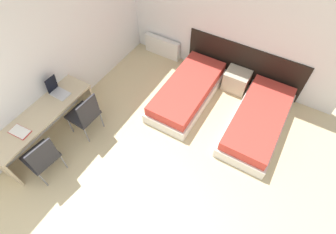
{
  "coord_description": "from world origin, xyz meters",
  "views": [
    {
      "loc": [
        1.4,
        0.14,
        4.08
      ],
      "look_at": [
        0.0,
        2.51,
        0.55
      ],
      "focal_mm": 28.0,
      "sensor_mm": 36.0,
      "label": 1
    }
  ],
  "objects_px": {
    "nightstand": "(236,80)",
    "bed_near_window": "(188,91)",
    "laptop": "(57,90)",
    "bed_near_door": "(258,121)",
    "chair_near_notebook": "(42,157)",
    "chair_near_laptop": "(85,114)"
  },
  "relations": [
    {
      "from": "bed_near_door",
      "to": "chair_near_notebook",
      "type": "xyz_separation_m",
      "value": [
        -2.66,
        -2.65,
        0.31
      ]
    },
    {
      "from": "bed_near_window",
      "to": "laptop",
      "type": "relative_size",
      "value": 6.02
    },
    {
      "from": "chair_near_notebook",
      "to": "bed_near_window",
      "type": "bearing_deg",
      "value": 73.19
    },
    {
      "from": "nightstand",
      "to": "bed_near_window",
      "type": "bearing_deg",
      "value": -133.24
    },
    {
      "from": "bed_near_window",
      "to": "chair_near_laptop",
      "type": "xyz_separation_m",
      "value": [
        -1.17,
        -1.66,
        0.31
      ]
    },
    {
      "from": "bed_near_door",
      "to": "nightstand",
      "type": "xyz_separation_m",
      "value": [
        -0.74,
        0.79,
        0.02
      ]
    },
    {
      "from": "nightstand",
      "to": "chair_near_notebook",
      "type": "relative_size",
      "value": 0.53
    },
    {
      "from": "bed_near_door",
      "to": "laptop",
      "type": "xyz_separation_m",
      "value": [
        -3.2,
        -1.65,
        0.6
      ]
    },
    {
      "from": "bed_near_window",
      "to": "bed_near_door",
      "type": "relative_size",
      "value": 1.0
    },
    {
      "from": "laptop",
      "to": "bed_near_door",
      "type": "bearing_deg",
      "value": 27.87
    },
    {
      "from": "bed_near_door",
      "to": "laptop",
      "type": "bearing_deg",
      "value": -152.7
    },
    {
      "from": "bed_near_window",
      "to": "chair_near_notebook",
      "type": "height_order",
      "value": "chair_near_notebook"
    },
    {
      "from": "bed_near_window",
      "to": "nightstand",
      "type": "height_order",
      "value": "nightstand"
    },
    {
      "from": "bed_near_door",
      "to": "chair_near_laptop",
      "type": "height_order",
      "value": "chair_near_laptop"
    },
    {
      "from": "bed_near_window",
      "to": "nightstand",
      "type": "bearing_deg",
      "value": 46.76
    },
    {
      "from": "laptop",
      "to": "chair_near_notebook",
      "type": "bearing_deg",
      "value": -60.97
    },
    {
      "from": "bed_near_window",
      "to": "chair_near_notebook",
      "type": "relative_size",
      "value": 2.15
    },
    {
      "from": "bed_near_door",
      "to": "bed_near_window",
      "type": "bearing_deg",
      "value": 180.0
    },
    {
      "from": "nightstand",
      "to": "laptop",
      "type": "relative_size",
      "value": 1.49
    },
    {
      "from": "bed_near_window",
      "to": "nightstand",
      "type": "relative_size",
      "value": 4.03
    },
    {
      "from": "bed_near_door",
      "to": "chair_near_notebook",
      "type": "distance_m",
      "value": 3.77
    },
    {
      "from": "bed_near_door",
      "to": "laptop",
      "type": "relative_size",
      "value": 6.02
    }
  ]
}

